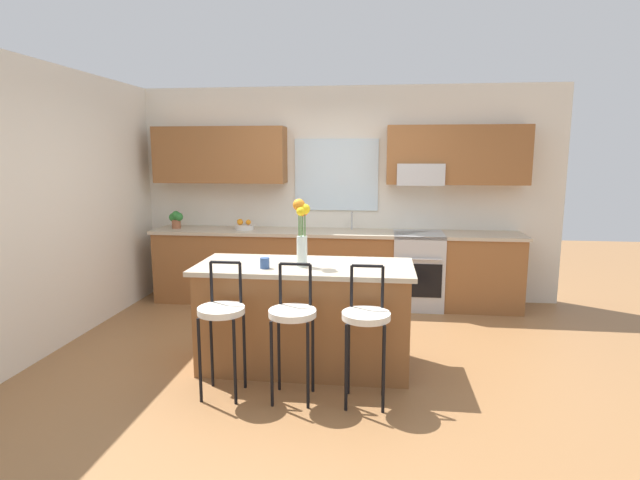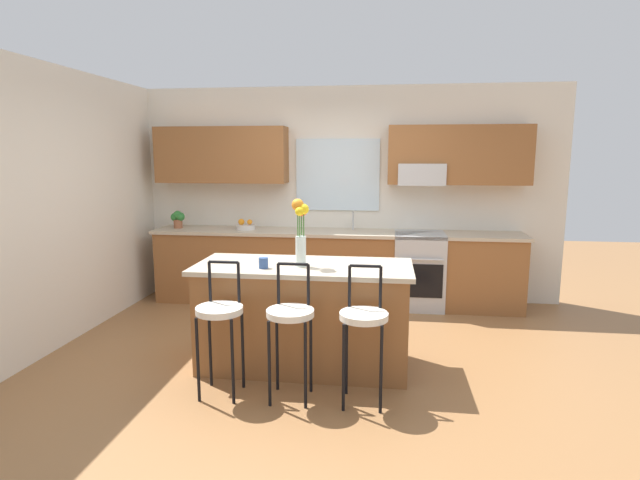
% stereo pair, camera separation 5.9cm
% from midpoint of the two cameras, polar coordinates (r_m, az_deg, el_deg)
% --- Properties ---
extents(ground_plane, '(14.00, 14.00, 0.00)m').
position_cam_midpoint_polar(ground_plane, '(4.88, -0.70, -12.77)').
color(ground_plane, olive).
extents(wall_left, '(0.12, 4.60, 2.70)m').
position_cam_midpoint_polar(wall_left, '(5.74, -26.59, 3.53)').
color(wall_left, silver).
rests_on(wall_left, ground).
extents(back_wall_assembly, '(5.60, 0.50, 2.70)m').
position_cam_midpoint_polar(back_wall_assembly, '(6.49, 1.75, 6.50)').
color(back_wall_assembly, silver).
rests_on(back_wall_assembly, ground).
extents(counter_run, '(4.56, 0.64, 0.92)m').
position_cam_midpoint_polar(counter_run, '(6.35, 1.31, -3.05)').
color(counter_run, brown).
rests_on(counter_run, ground).
extents(sink_faucet, '(0.02, 0.13, 0.23)m').
position_cam_midpoint_polar(sink_faucet, '(6.38, 3.32, 2.41)').
color(sink_faucet, '#B7BABC').
rests_on(sink_faucet, counter_run).
extents(oven_range, '(0.60, 0.64, 0.92)m').
position_cam_midpoint_polar(oven_range, '(6.32, 10.65, -3.34)').
color(oven_range, '#B7BABC').
rests_on(oven_range, ground).
extents(kitchen_island, '(1.86, 0.81, 0.92)m').
position_cam_midpoint_polar(kitchen_island, '(4.49, -2.09, -8.49)').
color(kitchen_island, brown).
rests_on(kitchen_island, ground).
extents(bar_stool_near, '(0.36, 0.36, 1.04)m').
position_cam_midpoint_polar(bar_stool_near, '(3.99, -11.42, -8.42)').
color(bar_stool_near, black).
rests_on(bar_stool_near, ground).
extents(bar_stool_middle, '(0.36, 0.36, 1.04)m').
position_cam_midpoint_polar(bar_stool_middle, '(3.86, -3.54, -8.87)').
color(bar_stool_middle, black).
rests_on(bar_stool_middle, ground).
extents(bar_stool_far, '(0.36, 0.36, 1.04)m').
position_cam_midpoint_polar(bar_stool_far, '(3.80, 4.75, -9.17)').
color(bar_stool_far, black).
rests_on(bar_stool_far, ground).
extents(flower_vase, '(0.15, 0.17, 0.57)m').
position_cam_midpoint_polar(flower_vase, '(4.24, -2.46, 1.69)').
color(flower_vase, silver).
rests_on(flower_vase, kitchen_island).
extents(mug_ceramic, '(0.08, 0.08, 0.09)m').
position_cam_midpoint_polar(mug_ceramic, '(4.24, -6.64, -2.59)').
color(mug_ceramic, '#33518C').
rests_on(mug_ceramic, kitchen_island).
extents(fruit_bowl_oranges, '(0.24, 0.24, 0.13)m').
position_cam_midpoint_polar(fruit_bowl_oranges, '(6.47, -8.80, 1.55)').
color(fruit_bowl_oranges, silver).
rests_on(fruit_bowl_oranges, counter_run).
extents(potted_plant_small, '(0.19, 0.13, 0.22)m').
position_cam_midpoint_polar(potted_plant_small, '(6.76, -16.14, 2.35)').
color(potted_plant_small, '#9E5B3D').
rests_on(potted_plant_small, counter_run).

